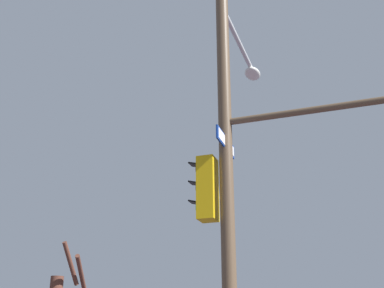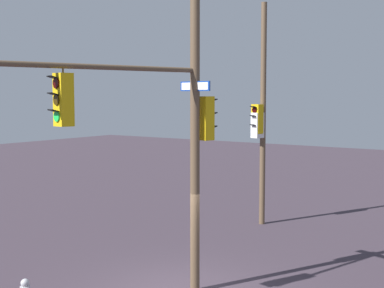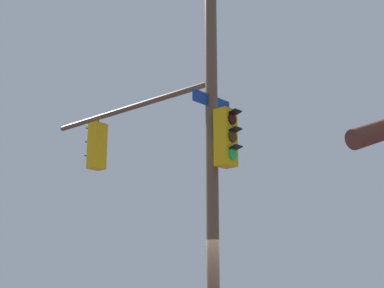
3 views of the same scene
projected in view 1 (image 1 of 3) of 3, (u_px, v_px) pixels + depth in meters
main_signal_pole_assembly at (266, 164)px, 8.41m from camera, size 4.27×5.46×8.48m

